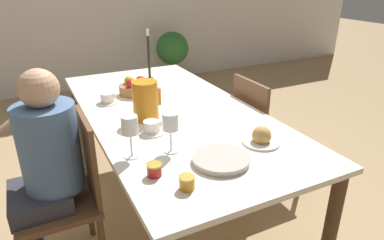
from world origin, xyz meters
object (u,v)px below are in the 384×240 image
(red_pitcher, at_px, (145,101))
(jam_jar_amber, at_px, (154,169))
(wine_glass_water, at_px, (170,123))
(potted_plant, at_px, (172,52))
(teacup_across, at_px, (107,99))
(fruit_bowl, at_px, (135,88))
(chair_opposite, at_px, (261,134))
(chair_person_side, at_px, (69,193))
(person_seated, at_px, (45,161))
(teacup_near_person, at_px, (152,128))
(candlestick_tall, at_px, (149,60))
(wine_glass_juice, at_px, (130,127))
(bread_plate, at_px, (261,138))
(serving_tray, at_px, (221,159))

(red_pitcher, bearing_deg, jam_jar_amber, -106.37)
(wine_glass_water, distance_m, potted_plant, 3.52)
(teacup_across, xyz_separation_m, fruit_bowl, (0.22, 0.09, 0.02))
(chair_opposite, relative_size, jam_jar_amber, 13.36)
(chair_person_side, height_order, person_seated, person_seated)
(person_seated, xyz_separation_m, potted_plant, (1.96, 2.88, -0.18))
(person_seated, bearing_deg, fruit_bowl, -49.10)
(teacup_near_person, height_order, candlestick_tall, candlestick_tall)
(chair_person_side, relative_size, potted_plant, 1.14)
(wine_glass_juice, bearing_deg, wine_glass_water, -10.70)
(chair_person_side, distance_m, teacup_near_person, 0.57)
(chair_opposite, height_order, wine_glass_water, wine_glass_water)
(person_seated, xyz_separation_m, wine_glass_water, (0.57, -0.32, 0.23))
(wine_glass_water, height_order, teacup_across, wine_glass_water)
(chair_person_side, relative_size, teacup_across, 5.98)
(wine_glass_juice, xyz_separation_m, teacup_across, (0.07, 0.78, -0.12))
(wine_glass_juice, distance_m, candlestick_tall, 1.26)
(red_pitcher, height_order, teacup_across, red_pitcher)
(bread_plate, xyz_separation_m, jam_jar_amber, (-0.60, -0.04, -0.00))
(wine_glass_juice, bearing_deg, chair_opposite, 19.94)
(wine_glass_juice, relative_size, bread_plate, 1.09)
(red_pitcher, relative_size, teacup_across, 1.56)
(wine_glass_juice, xyz_separation_m, teacup_near_person, (0.18, 0.21, -0.12))
(jam_jar_amber, bearing_deg, teacup_near_person, 71.19)
(serving_tray, relative_size, potted_plant, 0.34)
(wine_glass_water, height_order, bread_plate, wine_glass_water)
(chair_person_side, xyz_separation_m, fruit_bowl, (0.58, 0.60, 0.34))
(candlestick_tall, bearing_deg, person_seated, -135.65)
(teacup_across, bearing_deg, wine_glass_water, -81.92)
(chair_person_side, relative_size, chair_opposite, 1.00)
(bread_plate, relative_size, fruit_bowl, 0.86)
(jam_jar_amber, relative_size, potted_plant, 0.09)
(bread_plate, height_order, candlestick_tall, candlestick_tall)
(wine_glass_juice, bearing_deg, potted_plant, 63.49)
(teacup_near_person, bearing_deg, teacup_across, 100.34)
(jam_jar_amber, bearing_deg, candlestick_tall, 70.75)
(teacup_across, bearing_deg, potted_plant, 57.78)
(person_seated, relative_size, potted_plant, 1.48)
(jam_jar_amber, bearing_deg, wine_glass_water, 48.31)
(chair_person_side, xyz_separation_m, jam_jar_amber, (0.33, -0.47, 0.32))
(person_seated, bearing_deg, wine_glass_juice, -127.15)
(wine_glass_water, xyz_separation_m, bread_plate, (0.45, -0.13, -0.12))
(person_seated, bearing_deg, potted_plant, -34.18)
(chair_opposite, height_order, jam_jar_amber, chair_opposite)
(chair_opposite, distance_m, teacup_near_person, 0.98)
(person_seated, distance_m, wine_glass_juice, 0.53)
(chair_person_side, relative_size, person_seated, 0.77)
(candlestick_tall, bearing_deg, wine_glass_water, -105.21)
(jam_jar_amber, bearing_deg, wine_glass_juice, 100.06)
(teacup_near_person, distance_m, teacup_across, 0.58)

